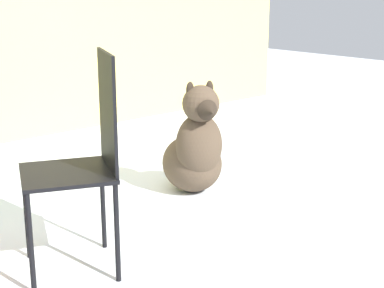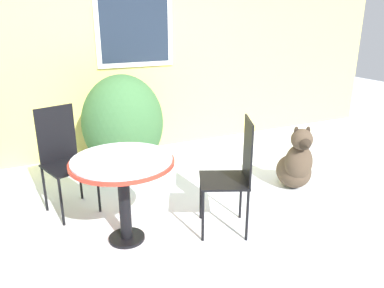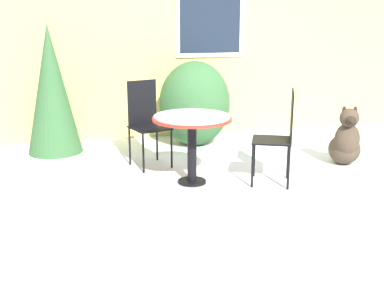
# 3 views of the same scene
# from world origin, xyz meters

# --- Properties ---
(ground_plane) EXTENTS (16.00, 16.00, 0.00)m
(ground_plane) POSITION_xyz_m (0.00, 0.00, 0.00)
(ground_plane) COLOR silver
(house_wall) EXTENTS (8.00, 0.10, 2.93)m
(house_wall) POSITION_xyz_m (-0.00, 2.20, 1.48)
(house_wall) COLOR #E5D16B
(house_wall) RESTS_ON ground_plane
(shrub_left) EXTENTS (0.98, 0.93, 1.17)m
(shrub_left) POSITION_xyz_m (-0.47, 1.58, 0.58)
(shrub_left) COLOR #386638
(shrub_left) RESTS_ON ground_plane
(evergreen_bush) EXTENTS (0.70, 0.70, 1.67)m
(evergreen_bush) POSITION_xyz_m (-2.36, 1.65, 0.84)
(evergreen_bush) COLOR #386638
(evergreen_bush) RESTS_ON ground_plane
(patio_table) EXTENTS (0.84, 0.84, 0.74)m
(patio_table) POSITION_xyz_m (-0.89, 0.01, 0.63)
(patio_table) COLOR black
(patio_table) RESTS_ON ground_plane
(patio_chair_near_table) EXTENTS (0.51, 0.51, 1.02)m
(patio_chair_near_table) POSITION_xyz_m (-1.26, 0.79, 0.55)
(patio_chair_near_table) COLOR black
(patio_chair_near_table) RESTS_ON ground_plane
(patio_chair_far_side) EXTENTS (0.54, 0.54, 1.02)m
(patio_chair_far_side) POSITION_xyz_m (0.01, -0.22, 0.55)
(patio_chair_far_side) COLOR black
(patio_chair_far_side) RESTS_ON ground_plane
(dog) EXTENTS (0.51, 0.65, 0.74)m
(dog) POSITION_xyz_m (1.06, 0.20, 0.28)
(dog) COLOR #4C3D2D
(dog) RESTS_ON ground_plane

